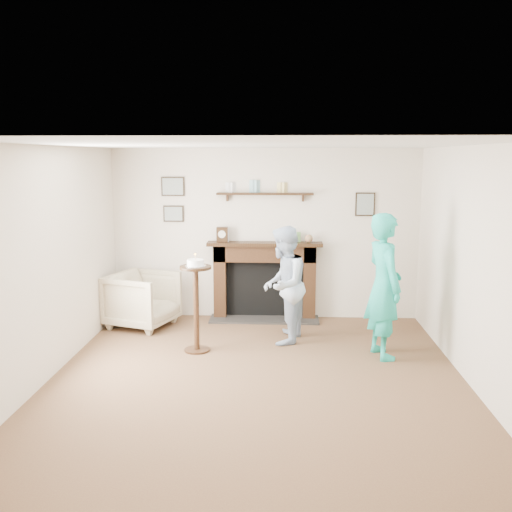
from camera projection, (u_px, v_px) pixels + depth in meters
The scene contains 6 objects.
ground at pixel (257, 380), 6.15m from camera, with size 5.00×5.00×0.00m, color brown.
room_shell at pixel (260, 223), 6.55m from camera, with size 4.54×5.02×2.52m.
armchair at pixel (143, 326), 8.11m from camera, with size 0.83×0.85×0.77m, color #C3B390.
man at pixel (283, 342), 7.43m from camera, with size 0.74×0.57×1.51m, color #A6B6CF.
woman at pixel (381, 356), 6.90m from camera, with size 0.63×0.42×1.74m, color #1EADAC.
pedestal_table at pixel (196, 291), 6.95m from camera, with size 0.38×0.38×1.23m.
Camera 1 is at (0.27, -5.83, 2.38)m, focal length 40.00 mm.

